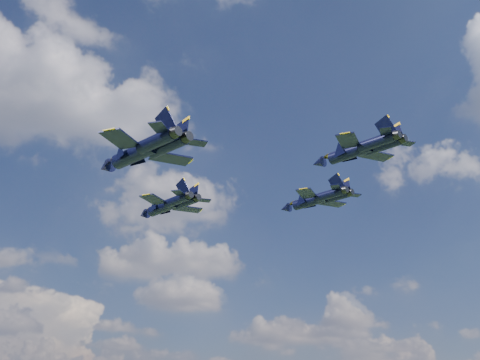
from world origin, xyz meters
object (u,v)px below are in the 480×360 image
jet_left (132,155)px  jet_right (308,201)px  jet_lead (162,207)px  jet_slot (347,153)px

jet_left → jet_right: size_ratio=1.13×
jet_lead → jet_slot: bearing=-85.5°
jet_right → jet_left: bearing=-178.6°
jet_left → jet_right: bearing=0.4°
jet_lead → jet_left: jet_lead is taller
jet_lead → jet_slot: (20.35, -31.14, -0.77)m
jet_right → jet_slot: 26.67m
jet_right → jet_slot: jet_right is taller
jet_right → jet_slot: (-4.64, -26.15, -2.47)m
jet_slot → jet_right: bearing=48.7°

